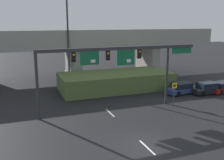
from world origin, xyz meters
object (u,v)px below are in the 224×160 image
highway_light_pole_near (67,19)px  speed_limit_sign (174,90)px  parked_sedan_mid_right (208,88)px  signal_gantry (117,59)px  parked_sedan_near_right (182,88)px  parked_sedan_far_right (222,87)px

highway_light_pole_near → speed_limit_sign: bearing=-55.8°
speed_limit_sign → parked_sedan_mid_right: bearing=20.7°
parked_sedan_mid_right → signal_gantry: bearing=-170.5°
signal_gantry → highway_light_pole_near: size_ratio=0.94×
parked_sedan_near_right → highway_light_pole_near: bearing=136.9°
highway_light_pole_near → parked_sedan_mid_right: highway_light_pole_near is taller
speed_limit_sign → signal_gantry: bearing=173.7°
parked_sedan_near_right → signal_gantry: bearing=-170.0°
highway_light_pole_near → parked_sedan_near_right: bearing=-36.4°
parked_sedan_near_right → parked_sedan_mid_right: 3.22m
parked_sedan_far_right → highway_light_pole_near: bearing=136.7°
highway_light_pole_near → parked_sedan_near_right: 17.96m
speed_limit_sign → highway_light_pole_near: bearing=124.2°
signal_gantry → speed_limit_sign: size_ratio=6.62×
signal_gantry → parked_sedan_far_right: (15.57, 1.87, -4.69)m
speed_limit_sign → parked_sedan_near_right: bearing=45.1°
highway_light_pole_near → parked_sedan_far_right: 22.62m
parked_sedan_mid_right → parked_sedan_near_right: bearing=159.1°
parked_sedan_far_right → parked_sedan_near_right: bearing=154.4°
highway_light_pole_near → parked_sedan_mid_right: bearing=-34.0°
signal_gantry → parked_sedan_far_right: size_ratio=3.42×
speed_limit_sign → parked_sedan_mid_right: (6.73, 2.54, -0.99)m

